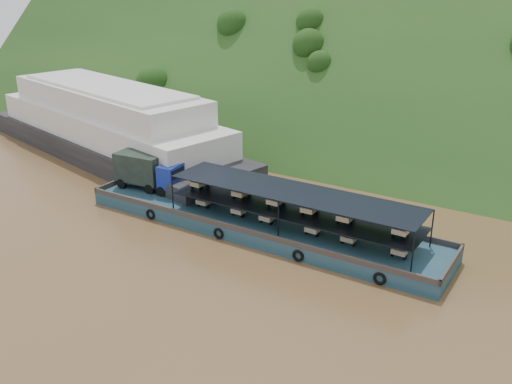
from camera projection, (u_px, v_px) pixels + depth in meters
The scene contains 4 objects.
ground at pixel (257, 240), 50.61m from camera, with size 160.00×160.00×0.00m, color brown.
hillside at pixel (394, 143), 79.05m from camera, with size 140.00×28.00×28.00m, color #1B3B15.
cargo_barge at pixel (245, 214), 52.98m from camera, with size 35.00×7.18×4.88m.
passenger_ferry at pixel (110, 125), 72.33m from camera, with size 46.52×21.32×9.14m.
Camera 1 is at (24.02, -38.71, 22.47)m, focal length 40.00 mm.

